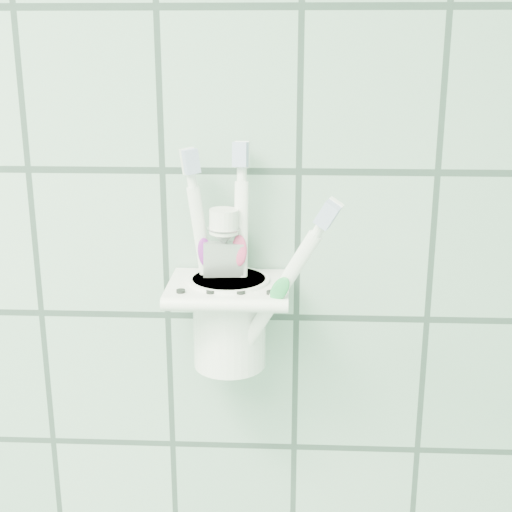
% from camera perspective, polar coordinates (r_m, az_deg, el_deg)
% --- Properties ---
extents(holder_bracket, '(0.12, 0.10, 0.04)m').
position_cam_1_polar(holder_bracket, '(0.72, -2.20, -2.73)').
color(holder_bracket, white).
rests_on(holder_bracket, wall_back).
extents(cup, '(0.08, 0.08, 0.10)m').
position_cam_1_polar(cup, '(0.73, -2.14, -4.99)').
color(cup, white).
rests_on(cup, holder_bracket).
extents(toothbrush_pink, '(0.04, 0.02, 0.22)m').
position_cam_1_polar(toothbrush_pink, '(0.72, -3.17, 0.26)').
color(toothbrush_pink, white).
rests_on(toothbrush_pink, cup).
extents(toothbrush_blue, '(0.02, 0.04, 0.22)m').
position_cam_1_polar(toothbrush_blue, '(0.71, -1.40, 0.06)').
color(toothbrush_blue, white).
rests_on(toothbrush_blue, cup).
extents(toothbrush_orange, '(0.09, 0.06, 0.21)m').
position_cam_1_polar(toothbrush_orange, '(0.70, -1.87, -0.59)').
color(toothbrush_orange, white).
rests_on(toothbrush_orange, cup).
extents(toothpaste_tube, '(0.05, 0.04, 0.16)m').
position_cam_1_polar(toothpaste_tube, '(0.73, -2.78, -1.32)').
color(toothpaste_tube, silver).
rests_on(toothpaste_tube, cup).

